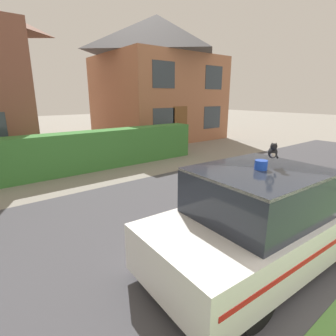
# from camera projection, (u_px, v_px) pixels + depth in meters

# --- Properties ---
(road_strip) EXTENTS (28.00, 6.09, 0.01)m
(road_strip) POSITION_uv_depth(u_px,v_px,m) (171.00, 223.00, 5.58)
(road_strip) COLOR #424247
(road_strip) RESTS_ON ground
(garden_hedge) EXTENTS (8.63, 0.80, 1.41)m
(garden_hedge) POSITION_uv_depth(u_px,v_px,m) (94.00, 150.00, 9.63)
(garden_hedge) COLOR #3D7F38
(garden_hedge) RESTS_ON ground
(police_car) EXTENTS (4.42, 1.94, 1.72)m
(police_car) POSITION_uv_depth(u_px,v_px,m) (266.00, 219.00, 4.19)
(police_car) COLOR black
(police_car) RESTS_ON road_strip
(cat) EXTENTS (0.29, 0.22, 0.25)m
(cat) POSITION_uv_depth(u_px,v_px,m) (273.00, 152.00, 3.86)
(cat) COLOR black
(cat) RESTS_ON police_car
(house_right) EXTENTS (6.99, 6.45, 7.32)m
(house_right) POSITION_uv_depth(u_px,v_px,m) (157.00, 78.00, 16.45)
(house_right) COLOR #A86B4C
(house_right) RESTS_ON ground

